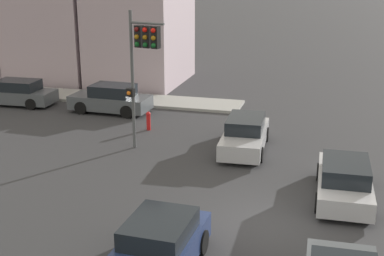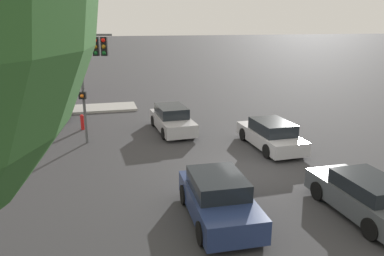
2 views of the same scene
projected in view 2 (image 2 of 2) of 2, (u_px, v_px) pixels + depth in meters
ground_plane at (247, 170)px, 15.89m from camera, size 300.00×300.00×0.00m
traffic_signal at (92, 59)px, 18.31m from camera, size 0.63×1.80×5.97m
crossing_car_0 at (172, 119)px, 21.44m from camera, size 4.58×2.01×1.43m
crossing_car_1 at (271, 135)px, 18.60m from camera, size 4.50×1.96×1.40m
crossing_car_2 at (218, 199)px, 11.85m from camera, size 4.08×2.04×1.45m
crossing_car_3 at (365, 196)px, 12.10m from camera, size 4.28×1.91×1.35m
parked_car_0 at (32, 111)px, 23.32m from camera, size 2.06×4.39×1.54m
fire_hydrant at (82, 121)px, 21.75m from camera, size 0.22×0.22×0.92m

